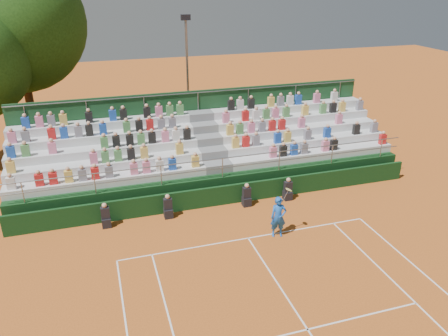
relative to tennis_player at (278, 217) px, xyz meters
name	(u,v)px	position (x,y,z in m)	size (l,w,h in m)	color
ground	(248,238)	(-1.28, 0.17, -0.92)	(90.00, 90.00, 0.00)	#BE5D1F
courtside_wall	(226,195)	(-1.28, 3.37, -0.42)	(20.00, 0.15, 1.00)	black
line_officials	(205,203)	(-2.44, 2.92, -0.44)	(9.20, 0.40, 1.19)	black
grandstand	(208,159)	(-1.30, 6.61, 0.17)	(20.00, 5.20, 4.40)	black
tennis_player	(278,217)	(0.00, 0.00, 0.00)	(0.90, 0.56, 2.22)	blue
tree_east	(15,23)	(-10.71, 14.48, 6.79)	(8.08, 8.08, 11.77)	#392415
floodlight_mast	(187,68)	(-0.73, 13.60, 3.77)	(0.60, 0.25, 8.03)	gray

